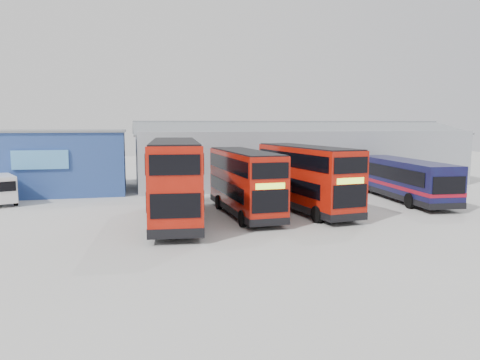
% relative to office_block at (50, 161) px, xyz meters
% --- Properties ---
extents(ground_plane, '(120.00, 120.00, 0.00)m').
position_rel_office_block_xyz_m(ground_plane, '(14.00, -17.99, -2.58)').
color(ground_plane, '#ADACA7').
rests_on(ground_plane, ground).
extents(office_block, '(12.30, 8.32, 5.12)m').
position_rel_office_block_xyz_m(office_block, '(0.00, 0.00, 0.00)').
color(office_block, navy).
rests_on(office_block, ground).
extents(maintenance_shed, '(30.50, 12.00, 5.89)m').
position_rel_office_block_xyz_m(maintenance_shed, '(22.00, 2.01, 0.02)').
color(maintenance_shed, '#979CA5').
rests_on(maintenance_shed, ground).
extents(double_decker_left, '(3.66, 11.31, 4.71)m').
position_rel_office_block_xyz_m(double_decker_left, '(8.94, -14.04, -0.24)').
color(double_decker_left, '#A91509').
rests_on(double_decker_left, ground).
extents(double_decker_centre, '(2.78, 9.57, 4.00)m').
position_rel_office_block_xyz_m(double_decker_centre, '(13.31, -13.03, -0.59)').
color(double_decker_centre, '#A91509').
rests_on(double_decker_centre, ground).
extents(double_decker_right, '(3.68, 10.20, 4.23)m').
position_rel_office_block_xyz_m(double_decker_right, '(17.48, -12.72, -0.48)').
color(double_decker_right, '#A91509').
rests_on(double_decker_right, ground).
extents(single_decker_blue, '(3.35, 11.23, 3.00)m').
position_rel_office_block_xyz_m(single_decker_blue, '(26.04, -10.42, -1.09)').
color(single_decker_blue, '#0D123B').
rests_on(single_decker_blue, ground).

